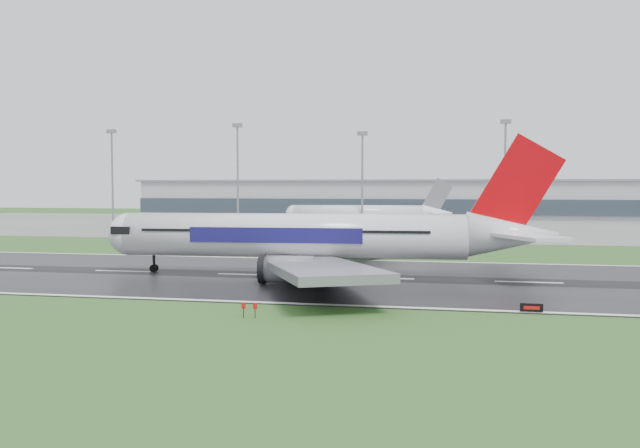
# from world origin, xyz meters

# --- Properties ---
(ground) EXTENTS (520.00, 520.00, 0.00)m
(ground) POSITION_xyz_m (0.00, 0.00, 0.00)
(ground) COLOR #27521E
(ground) RESTS_ON ground
(runway) EXTENTS (400.00, 45.00, 0.10)m
(runway) POSITION_xyz_m (0.00, 0.00, 0.05)
(runway) COLOR black
(runway) RESTS_ON ground
(apron) EXTENTS (400.00, 130.00, 0.08)m
(apron) POSITION_xyz_m (0.00, 125.00, 0.04)
(apron) COLOR slate
(apron) RESTS_ON ground
(terminal) EXTENTS (240.00, 36.00, 15.00)m
(terminal) POSITION_xyz_m (0.00, 185.00, 7.50)
(terminal) COLOR #94989F
(terminal) RESTS_ON ground
(main_airliner) EXTENTS (70.17, 67.23, 19.54)m
(main_airliner) POSITION_xyz_m (-8.64, 1.80, 9.87)
(main_airliner) COLOR silver
(main_airliner) RESTS_ON runway
(parked_airliner) EXTENTS (54.97, 51.76, 14.96)m
(parked_airliner) POSITION_xyz_m (-15.40, 103.31, 7.56)
(parked_airliner) COLOR silver
(parked_airliner) RESTS_ON apron
(runway_sign) EXTENTS (2.28, 0.89, 1.04)m
(runway_sign) POSITION_xyz_m (17.68, -22.02, 0.52)
(runway_sign) COLOR black
(runway_sign) RESTS_ON ground
(floodmast_0) EXTENTS (0.64, 0.64, 29.99)m
(floodmast_0) POSITION_xyz_m (-96.42, 100.00, 15.00)
(floodmast_0) COLOR gray
(floodmast_0) RESTS_ON ground
(floodmast_1) EXTENTS (0.64, 0.64, 31.14)m
(floodmast_1) POSITION_xyz_m (-54.43, 100.00, 15.57)
(floodmast_1) COLOR gray
(floodmast_1) RESTS_ON ground
(floodmast_2) EXTENTS (0.64, 0.64, 28.09)m
(floodmast_2) POSITION_xyz_m (-15.84, 100.00, 14.04)
(floodmast_2) COLOR gray
(floodmast_2) RESTS_ON ground
(floodmast_3) EXTENTS (0.64, 0.64, 30.80)m
(floodmast_3) POSITION_xyz_m (24.96, 100.00, 15.40)
(floodmast_3) COLOR gray
(floodmast_3) RESTS_ON ground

